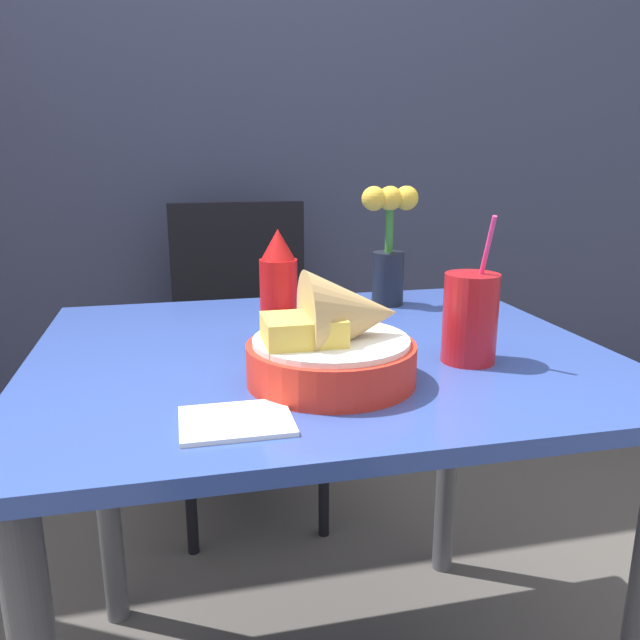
% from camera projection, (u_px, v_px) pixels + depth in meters
% --- Properties ---
extents(wall_window, '(7.00, 0.06, 2.60)m').
position_uv_depth(wall_window, '(240.00, 66.00, 1.92)').
color(wall_window, '#2D334C').
rests_on(wall_window, ground_plane).
extents(dining_table, '(0.92, 0.78, 0.73)m').
position_uv_depth(dining_table, '(319.00, 413.00, 1.06)').
color(dining_table, '#334C9E').
rests_on(dining_table, ground_plane).
extents(chair_far_window, '(0.40, 0.40, 0.90)m').
position_uv_depth(chair_far_window, '(243.00, 331.00, 1.84)').
color(chair_far_window, black).
rests_on(chair_far_window, ground_plane).
extents(food_basket, '(0.24, 0.24, 0.16)m').
position_uv_depth(food_basket, '(337.00, 342.00, 0.87)').
color(food_basket, red).
rests_on(food_basket, dining_table).
extents(ketchup_bottle, '(0.06, 0.06, 0.19)m').
position_uv_depth(ketchup_bottle, '(279.00, 291.00, 1.02)').
color(ketchup_bottle, red).
rests_on(ketchup_bottle, dining_table).
extents(drink_cup, '(0.08, 0.08, 0.23)m').
position_uv_depth(drink_cup, '(470.00, 321.00, 0.95)').
color(drink_cup, red).
rests_on(drink_cup, dining_table).
extents(flower_vase, '(0.12, 0.07, 0.25)m').
position_uv_depth(flower_vase, '(389.00, 244.00, 1.30)').
color(flower_vase, black).
rests_on(flower_vase, dining_table).
extents(napkin, '(0.13, 0.11, 0.01)m').
position_uv_depth(napkin, '(236.00, 421.00, 0.74)').
color(napkin, white).
rests_on(napkin, dining_table).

